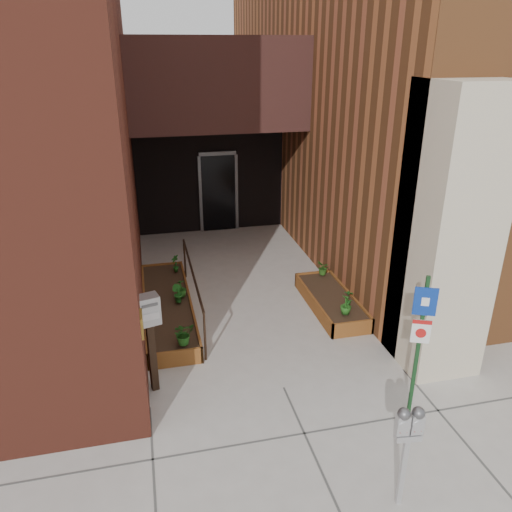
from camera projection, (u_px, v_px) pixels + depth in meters
ground at (284, 388)px, 7.58m from camera, size 80.00×80.00×0.00m
architecture at (200, 37)px, 11.78m from camera, size 20.00×14.60×10.00m
planter_left at (168, 307)px, 9.62m from camera, size 0.90×3.60×0.30m
planter_right at (331, 302)px, 9.83m from camera, size 0.80×2.20×0.30m
handrail at (192, 277)px, 9.44m from camera, size 0.04×3.34×0.90m
parking_meter at (409, 431)px, 5.28m from camera, size 0.30×0.16×1.33m
sign_post at (420, 334)px, 6.52m from camera, size 0.28×0.13×2.15m
payment_dropbox at (149, 323)px, 7.12m from camera, size 0.36×0.31×1.58m
shrub_left_a at (184, 334)px, 8.08m from camera, size 0.44×0.44×0.38m
shrub_left_b at (177, 294)px, 9.42m from camera, size 0.27×0.27×0.35m
shrub_left_c at (181, 288)px, 9.63m from camera, size 0.24×0.24×0.35m
shrub_left_d at (175, 263)px, 10.69m from camera, size 0.25×0.25×0.38m
shrub_right_a at (346, 305)px, 9.00m from camera, size 0.22×0.22×0.36m
shrub_right_b at (349, 298)px, 9.26m from camera, size 0.25×0.25×0.34m
shrub_right_c at (323, 268)px, 10.55m from camera, size 0.32×0.32×0.31m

